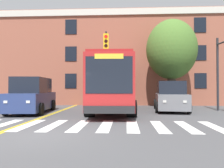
{
  "coord_description": "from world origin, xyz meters",
  "views": [
    {
      "loc": [
        3.06,
        -7.4,
        1.63
      ],
      "look_at": [
        2.29,
        7.22,
        1.9
      ],
      "focal_mm": 35.0,
      "sensor_mm": 36.0,
      "label": 1
    }
  ],
  "objects_px": {
    "street_tree_curbside_large": "(171,50)",
    "car_navy_near_lane": "(32,96)",
    "car_tan_behind_bus": "(110,95)",
    "car_grey_far_lane": "(170,97)",
    "city_bus": "(112,84)",
    "traffic_light_overhead": "(107,58)"
  },
  "relations": [
    {
      "from": "city_bus",
      "to": "car_tan_behind_bus",
      "type": "relative_size",
      "value": 2.57
    },
    {
      "from": "car_navy_near_lane",
      "to": "car_tan_behind_bus",
      "type": "height_order",
      "value": "car_navy_near_lane"
    },
    {
      "from": "street_tree_curbside_large",
      "to": "traffic_light_overhead",
      "type": "bearing_deg",
      "value": -156.92
    },
    {
      "from": "city_bus",
      "to": "street_tree_curbside_large",
      "type": "bearing_deg",
      "value": 28.67
    },
    {
      "from": "city_bus",
      "to": "car_tan_behind_bus",
      "type": "bearing_deg",
      "value": 94.74
    },
    {
      "from": "car_navy_near_lane",
      "to": "traffic_light_overhead",
      "type": "relative_size",
      "value": 0.95
    },
    {
      "from": "car_navy_near_lane",
      "to": "street_tree_curbside_large",
      "type": "distance_m",
      "value": 11.43
    },
    {
      "from": "car_tan_behind_bus",
      "to": "traffic_light_overhead",
      "type": "distance_m",
      "value": 8.65
    },
    {
      "from": "car_grey_far_lane",
      "to": "car_tan_behind_bus",
      "type": "height_order",
      "value": "car_grey_far_lane"
    },
    {
      "from": "street_tree_curbside_large",
      "to": "car_navy_near_lane",
      "type": "bearing_deg",
      "value": -158.08
    },
    {
      "from": "city_bus",
      "to": "car_tan_behind_bus",
      "type": "xyz_separation_m",
      "value": [
        -0.71,
        8.5,
        -1.08
      ]
    },
    {
      "from": "car_navy_near_lane",
      "to": "street_tree_curbside_large",
      "type": "relative_size",
      "value": 0.73
    },
    {
      "from": "car_grey_far_lane",
      "to": "city_bus",
      "type": "bearing_deg",
      "value": -177.46
    },
    {
      "from": "car_grey_far_lane",
      "to": "street_tree_curbside_large",
      "type": "bearing_deg",
      "value": 75.98
    },
    {
      "from": "car_tan_behind_bus",
      "to": "traffic_light_overhead",
      "type": "bearing_deg",
      "value": -88.06
    },
    {
      "from": "car_grey_far_lane",
      "to": "car_tan_behind_bus",
      "type": "bearing_deg",
      "value": 120.38
    },
    {
      "from": "car_navy_near_lane",
      "to": "car_grey_far_lane",
      "type": "distance_m",
      "value": 9.57
    },
    {
      "from": "car_navy_near_lane",
      "to": "car_tan_behind_bus",
      "type": "distance_m",
      "value": 10.93
    },
    {
      "from": "car_navy_near_lane",
      "to": "car_grey_far_lane",
      "type": "relative_size",
      "value": 1.04
    },
    {
      "from": "city_bus",
      "to": "traffic_light_overhead",
      "type": "bearing_deg",
      "value": 137.63
    },
    {
      "from": "traffic_light_overhead",
      "to": "street_tree_curbside_large",
      "type": "height_order",
      "value": "street_tree_curbside_large"
    },
    {
      "from": "traffic_light_overhead",
      "to": "street_tree_curbside_large",
      "type": "bearing_deg",
      "value": 23.08
    }
  ]
}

